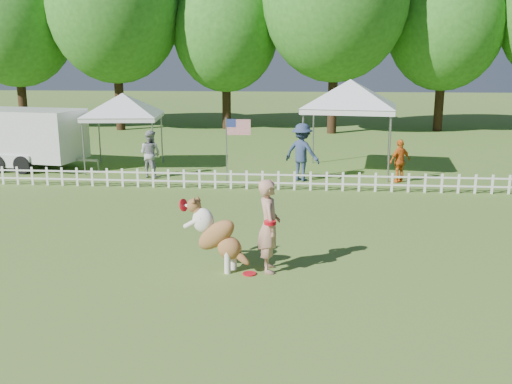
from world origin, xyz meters
TOP-DOWN VIEW (x-y plane):
  - ground at (0.00, 0.00)m, footprint 120.00×120.00m
  - picket_fence at (0.00, 7.00)m, footprint 22.00×0.08m
  - handler at (0.90, 0.03)m, footprint 0.53×0.72m
  - dog at (-0.11, 0.04)m, footprint 1.41×0.90m
  - frisbee_on_turf at (0.54, -0.21)m, footprint 0.31×0.31m
  - canopy_tent_left at (-5.12, 10.12)m, footprint 2.94×2.94m
  - canopy_tent_right at (3.10, 10.11)m, footprint 3.53×3.53m
  - cargo_trailer at (-8.78, 9.84)m, footprint 5.38×3.02m
  - flag_pole at (-0.97, 7.71)m, footprint 0.84×0.12m
  - spectator_a at (-3.74, 8.58)m, footprint 0.96×0.86m
  - spectator_b at (1.46, 8.49)m, footprint 1.43×1.21m
  - spectator_c at (4.69, 8.47)m, footprint 0.89×0.77m
  - tree_far_left at (-15.00, 22.00)m, footprint 6.60×6.60m
  - tree_left at (-9.00, 21.50)m, footprint 7.40×7.40m
  - tree_center_left at (-3.00, 22.50)m, footprint 6.00×6.00m
  - tree_center_right at (3.00, 21.00)m, footprint 7.60×7.60m
  - tree_right at (9.00, 22.50)m, footprint 6.20×6.20m

SIDE VIEW (x-z plane):
  - ground at x=0.00m, z-range 0.00..0.00m
  - frisbee_on_turf at x=0.54m, z-range 0.00..0.02m
  - picket_fence at x=0.00m, z-range 0.00..0.60m
  - dog at x=-0.11m, z-range 0.00..1.38m
  - spectator_c at x=4.69m, z-range 0.00..1.44m
  - spectator_a at x=-3.74m, z-range 0.00..1.63m
  - handler at x=0.90m, z-range 0.00..1.82m
  - spectator_b at x=1.46m, z-range 0.00..1.92m
  - flag_pole at x=-0.97m, z-range 0.00..2.17m
  - cargo_trailer at x=-8.78m, z-range 0.00..2.24m
  - canopy_tent_left at x=-5.12m, z-range 0.00..2.73m
  - canopy_tent_right at x=3.10m, z-range 0.00..3.24m
  - tree_center_left at x=-3.00m, z-range 0.00..9.80m
  - tree_right at x=9.00m, z-range 0.00..10.40m
  - tree_far_left at x=-15.00m, z-range 0.00..11.00m
  - tree_left at x=-9.00m, z-range 0.00..12.00m
  - tree_center_right at x=3.00m, z-range 0.00..12.60m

